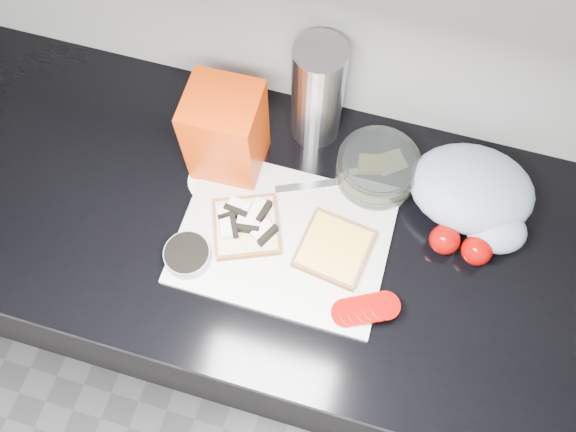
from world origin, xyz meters
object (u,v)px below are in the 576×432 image
at_px(cutting_board, 284,239).
at_px(bread_bag, 226,133).
at_px(steel_canister, 317,94).
at_px(glass_bowl, 377,169).

xyz_separation_m(cutting_board, bread_bag, (-0.15, 0.14, 0.10)).
xyz_separation_m(bread_bag, steel_canister, (0.15, 0.13, 0.02)).
height_order(glass_bowl, bread_bag, bread_bag).
bearing_deg(steel_canister, bread_bag, -139.33).
relative_size(cutting_board, glass_bowl, 2.43).
relative_size(glass_bowl, bread_bag, 0.78).
bearing_deg(steel_canister, cutting_board, -88.19).
bearing_deg(glass_bowl, steel_canister, 151.54).
bearing_deg(bread_bag, cutting_board, -43.98).
distance_m(cutting_board, steel_canister, 0.29).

